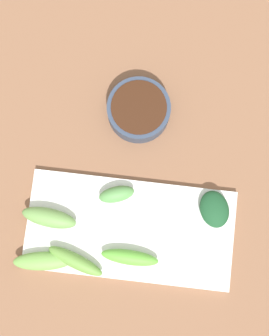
% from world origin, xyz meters
% --- Properties ---
extents(tabletop, '(2.10, 2.10, 0.02)m').
position_xyz_m(tabletop, '(0.00, 0.00, 0.01)').
color(tabletop, '#895E43').
rests_on(tabletop, ground).
extents(sauce_bowl, '(0.11, 0.11, 0.04)m').
position_xyz_m(sauce_bowl, '(-0.12, -0.03, 0.04)').
color(sauce_bowl, '#35425A').
rests_on(sauce_bowl, tabletop).
extents(serving_plate, '(0.17, 0.35, 0.01)m').
position_xyz_m(serving_plate, '(0.08, -0.02, 0.03)').
color(serving_plate, white).
rests_on(serving_plate, tabletop).
extents(broccoli_stalk_0, '(0.03, 0.10, 0.02)m').
position_xyz_m(broccoli_stalk_0, '(0.13, -0.01, 0.04)').
color(broccoli_stalk_0, '#63B93D').
rests_on(broccoli_stalk_0, serving_plate).
extents(broccoli_stalk_1, '(0.04, 0.10, 0.03)m').
position_xyz_m(broccoli_stalk_1, '(0.08, -0.16, 0.05)').
color(broccoli_stalk_1, '#71A552').
rests_on(broccoli_stalk_1, serving_plate).
extents(broccoli_stalk_2, '(0.04, 0.10, 0.02)m').
position_xyz_m(broccoli_stalk_2, '(0.15, -0.16, 0.04)').
color(broccoli_stalk_2, '#75AF4E').
rests_on(broccoli_stalk_2, serving_plate).
extents(broccoli_leafy_3, '(0.08, 0.07, 0.02)m').
position_xyz_m(broccoli_leafy_3, '(0.03, 0.12, 0.04)').
color(broccoli_leafy_3, '#1D4F2B').
rests_on(broccoli_leafy_3, serving_plate).
extents(broccoli_stalk_4, '(0.05, 0.07, 0.03)m').
position_xyz_m(broccoli_stalk_4, '(0.03, -0.05, 0.05)').
color(broccoli_stalk_4, '#5D9E51').
rests_on(broccoli_stalk_4, serving_plate).
extents(broccoli_stalk_5, '(0.06, 0.10, 0.02)m').
position_xyz_m(broccoli_stalk_5, '(0.15, -0.10, 0.04)').
color(broccoli_stalk_5, '#6AA042').
rests_on(broccoli_stalk_5, serving_plate).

